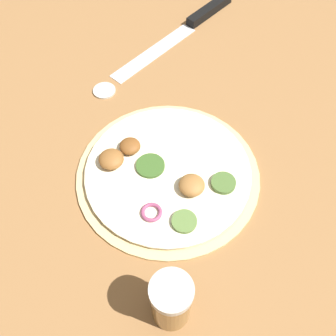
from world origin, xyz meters
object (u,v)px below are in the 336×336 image
spice_jar (171,301)px  loose_cap (104,90)px  knife (196,20)px  pizza (167,173)px

spice_jar → loose_cap: (-0.31, 0.25, -0.04)m
spice_jar → knife: bearing=118.5°
pizza → knife: (-0.16, 0.35, -0.00)m
pizza → spice_jar: 0.21m
knife → pizza: bearing=33.5°
knife → spice_jar: spice_jar is taller
loose_cap → knife: bearing=82.7°
knife → loose_cap: bearing=1.4°
spice_jar → loose_cap: size_ratio=2.26×
knife → loose_cap: size_ratio=8.36×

